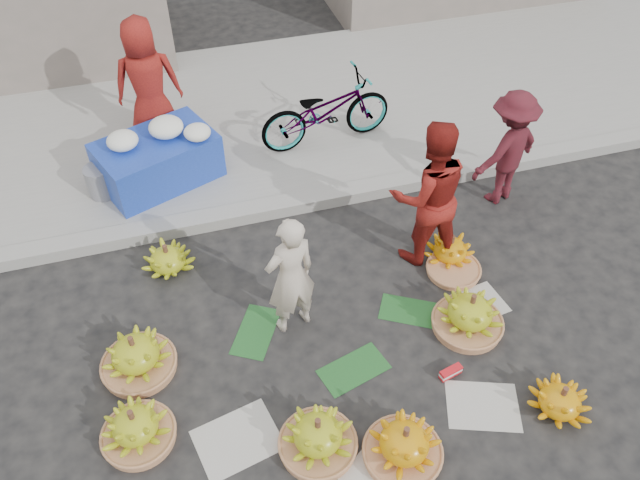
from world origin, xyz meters
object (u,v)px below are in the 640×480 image
object	(u,v)px
banana_bunch_0	(136,427)
vendor_cream	(291,276)
bicycle	(326,111)
banana_bunch_4	(470,314)
flower_table	(158,157)

from	to	relation	value
banana_bunch_0	vendor_cream	bearing A→B (deg)	28.03
vendor_cream	bicycle	distance (m)	3.02
banana_bunch_0	banana_bunch_4	size ratio (longest dim) A/B	0.91
flower_table	banana_bunch_4	bearing A→B (deg)	-70.68
vendor_cream	flower_table	xyz separation A→B (m)	(-1.01, 2.58, -0.25)
banana_bunch_4	vendor_cream	size ratio (longest dim) A/B	0.55
banana_bunch_4	flower_table	world-z (taller)	flower_table
flower_table	banana_bunch_0	bearing A→B (deg)	-121.11
flower_table	bicycle	world-z (taller)	bicycle
bicycle	banana_bunch_4	bearing A→B (deg)	-177.37
banana_bunch_0	bicycle	bearing A→B (deg)	52.54
banana_bunch_4	bicycle	xyz separation A→B (m)	(-0.49, 3.32, 0.38)
banana_bunch_4	bicycle	bearing A→B (deg)	98.37
banana_bunch_4	bicycle	world-z (taller)	bicycle
vendor_cream	banana_bunch_0	bearing A→B (deg)	13.19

